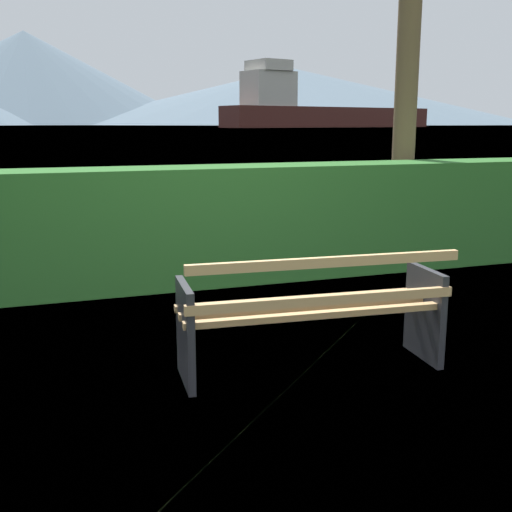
% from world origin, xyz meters
% --- Properties ---
extents(ground_plane, '(1400.00, 1400.00, 0.00)m').
position_xyz_m(ground_plane, '(0.00, 0.00, 0.00)').
color(ground_plane, '#4C6B33').
extents(water_surface, '(620.00, 620.00, 0.00)m').
position_xyz_m(water_surface, '(0.00, 306.95, 0.00)').
color(water_surface, '#7A99A8').
rests_on(water_surface, ground_plane).
extents(park_bench, '(1.88, 0.71, 0.87)m').
position_xyz_m(park_bench, '(-0.00, -0.06, 0.43)').
color(park_bench, tan).
rests_on(park_bench, ground_plane).
extents(hedge_row, '(8.80, 0.75, 1.25)m').
position_xyz_m(hedge_row, '(0.00, 2.70, 0.62)').
color(hedge_row, '#2D6B28').
rests_on(hedge_row, ground_plane).
extents(cargo_ship_large, '(90.10, 36.32, 22.25)m').
position_xyz_m(cargo_ship_large, '(97.37, 210.87, 6.22)').
color(cargo_ship_large, '#471E19').
rests_on(cargo_ship_large, water_surface).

